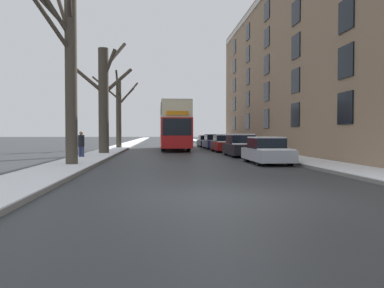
% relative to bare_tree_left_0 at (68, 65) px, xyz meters
% --- Properties ---
extents(ground_plane, '(320.00, 320.00, 0.00)m').
position_rel_bare_tree_left_0_xyz_m(ground_plane, '(5.71, -8.12, -4.50)').
color(ground_plane, '#303335').
extents(sidewalk_left, '(2.24, 130.00, 0.16)m').
position_rel_bare_tree_left_0_xyz_m(sidewalk_left, '(-0.04, 44.88, -4.42)').
color(sidewalk_left, slate).
rests_on(sidewalk_left, ground).
extents(sidewalk_right, '(2.24, 130.00, 0.16)m').
position_rel_bare_tree_left_0_xyz_m(sidewalk_right, '(11.47, 44.88, -4.42)').
color(sidewalk_right, slate).
rests_on(sidewalk_right, ground).
extents(terrace_facade_right, '(9.10, 35.99, 13.43)m').
position_rel_bare_tree_left_0_xyz_m(terrace_facade_right, '(17.08, 12.48, 2.22)').
color(terrace_facade_right, '#8C7056').
rests_on(terrace_facade_right, ground).
extents(bare_tree_left_0, '(2.04, 4.19, 8.62)m').
position_rel_bare_tree_left_0_xyz_m(bare_tree_left_0, '(0.00, 0.00, 0.00)').
color(bare_tree_left_0, '#423A30').
rests_on(bare_tree_left_0, ground).
extents(bare_tree_left_1, '(4.05, 2.86, 8.31)m').
position_rel_bare_tree_left_0_xyz_m(bare_tree_left_1, '(0.18, 9.72, -0.42)').
color(bare_tree_left_1, '#423A30').
rests_on(bare_tree_left_1, ground).
extents(bare_tree_left_2, '(4.34, 4.02, 7.25)m').
position_rel_bare_tree_left_0_xyz_m(bare_tree_left_2, '(0.14, 19.67, -0.79)').
color(bare_tree_left_2, '#423A30').
rests_on(bare_tree_left_2, ground).
extents(double_decker_bus, '(2.51, 11.60, 4.20)m').
position_rel_bare_tree_left_0_xyz_m(double_decker_bus, '(5.38, 17.78, -2.12)').
color(double_decker_bus, red).
rests_on(double_decker_bus, ground).
extents(parked_car_0, '(1.71, 4.05, 1.34)m').
position_rel_bare_tree_left_0_xyz_m(parked_car_0, '(9.31, 1.37, -3.88)').
color(parked_car_0, '#9EA3AD').
rests_on(parked_car_0, ground).
extents(parked_car_1, '(1.75, 4.24, 1.49)m').
position_rel_bare_tree_left_0_xyz_m(parked_car_1, '(9.31, 7.30, -3.82)').
color(parked_car_1, black).
rests_on(parked_car_1, ground).
extents(parked_car_2, '(1.75, 3.99, 1.45)m').
position_rel_bare_tree_left_0_xyz_m(parked_car_2, '(9.31, 13.44, -3.83)').
color(parked_car_2, maroon).
rests_on(parked_car_2, ground).
extents(parked_car_3, '(1.74, 4.53, 1.44)m').
position_rel_bare_tree_left_0_xyz_m(parked_car_3, '(9.31, 19.33, -3.83)').
color(parked_car_3, navy).
rests_on(parked_car_3, ground).
extents(parked_car_4, '(1.78, 4.30, 1.33)m').
position_rel_bare_tree_left_0_xyz_m(parked_car_4, '(9.31, 24.76, -3.88)').
color(parked_car_4, black).
rests_on(parked_car_4, ground).
extents(pedestrian_left_sidewalk, '(0.35, 0.35, 1.63)m').
position_rel_bare_tree_left_0_xyz_m(pedestrian_left_sidewalk, '(-0.52, 5.23, -3.60)').
color(pedestrian_left_sidewalk, navy).
rests_on(pedestrian_left_sidewalk, ground).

